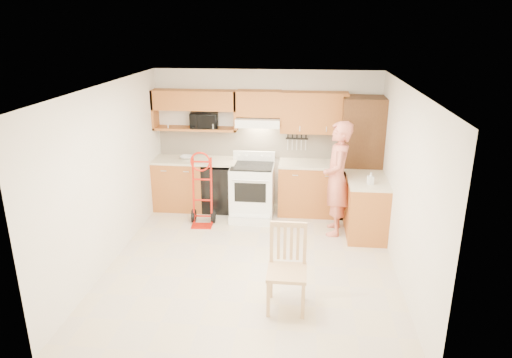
% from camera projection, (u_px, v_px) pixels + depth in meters
% --- Properties ---
extents(floor, '(4.00, 4.50, 0.02)m').
position_uv_depth(floor, '(252.00, 263.00, 6.67)').
color(floor, '#BFB09E').
rests_on(floor, ground).
extents(ceiling, '(4.00, 4.50, 0.02)m').
position_uv_depth(ceiling, '(252.00, 86.00, 5.86)').
color(ceiling, white).
rests_on(ceiling, ground).
extents(wall_back, '(4.00, 0.02, 2.50)m').
position_uv_depth(wall_back, '(266.00, 140.00, 8.39)').
color(wall_back, beige).
rests_on(wall_back, ground).
extents(wall_front, '(4.00, 0.02, 2.50)m').
position_uv_depth(wall_front, '(223.00, 262.00, 4.14)').
color(wall_front, beige).
rests_on(wall_front, ground).
extents(wall_left, '(0.02, 4.50, 2.50)m').
position_uv_depth(wall_left, '(109.00, 175.00, 6.47)').
color(wall_left, beige).
rests_on(wall_left, ground).
extents(wall_right, '(0.02, 4.50, 2.50)m').
position_uv_depth(wall_right, '(405.00, 186.00, 6.06)').
color(wall_right, beige).
rests_on(wall_right, ground).
extents(backsplash, '(3.92, 0.03, 0.55)m').
position_uv_depth(backsplash, '(266.00, 143.00, 8.38)').
color(backsplash, beige).
rests_on(backsplash, wall_back).
extents(lower_cab_left, '(0.90, 0.60, 0.90)m').
position_uv_depth(lower_cab_left, '(180.00, 184.00, 8.51)').
color(lower_cab_left, '#9E5428').
rests_on(lower_cab_left, ground).
extents(dishwasher, '(0.60, 0.60, 0.85)m').
position_uv_depth(dishwasher, '(221.00, 187.00, 8.45)').
color(dishwasher, black).
rests_on(dishwasher, ground).
extents(lower_cab_right, '(1.14, 0.60, 0.90)m').
position_uv_depth(lower_cab_right, '(311.00, 189.00, 8.27)').
color(lower_cab_right, '#9E5428').
rests_on(lower_cab_right, ground).
extents(countertop_left, '(1.50, 0.63, 0.04)m').
position_uv_depth(countertop_left, '(195.00, 160.00, 8.33)').
color(countertop_left, '#C2B89A').
rests_on(countertop_left, lower_cab_left).
extents(countertop_right, '(1.14, 0.63, 0.04)m').
position_uv_depth(countertop_right, '(312.00, 164.00, 8.12)').
color(countertop_right, '#C2B89A').
rests_on(countertop_right, lower_cab_right).
extents(cab_return_right, '(0.60, 1.00, 0.90)m').
position_uv_depth(cab_return_right, '(366.00, 208.00, 7.43)').
color(cab_return_right, '#9E5428').
rests_on(cab_return_right, ground).
extents(countertop_return, '(0.63, 1.00, 0.04)m').
position_uv_depth(countertop_return, '(368.00, 180.00, 7.28)').
color(countertop_return, '#C2B89A').
rests_on(countertop_return, cab_return_right).
extents(pantry_tall, '(0.70, 0.60, 2.10)m').
position_uv_depth(pantry_tall, '(360.00, 158.00, 8.00)').
color(pantry_tall, '#4D2C14').
rests_on(pantry_tall, ground).
extents(upper_cab_left, '(1.50, 0.33, 0.34)m').
position_uv_depth(upper_cab_left, '(195.00, 100.00, 8.12)').
color(upper_cab_left, '#9E5428').
rests_on(upper_cab_left, wall_back).
extents(upper_shelf_mw, '(1.50, 0.33, 0.04)m').
position_uv_depth(upper_shelf_mw, '(196.00, 129.00, 8.28)').
color(upper_shelf_mw, '#9E5428').
rests_on(upper_shelf_mw, wall_back).
extents(upper_cab_center, '(0.76, 0.33, 0.44)m').
position_uv_depth(upper_cab_center, '(259.00, 103.00, 8.02)').
color(upper_cab_center, '#9E5428').
rests_on(upper_cab_center, wall_back).
extents(upper_cab_right, '(1.14, 0.33, 0.70)m').
position_uv_depth(upper_cab_right, '(314.00, 112.00, 7.97)').
color(upper_cab_right, '#9E5428').
rests_on(upper_cab_right, wall_back).
extents(range_hood, '(0.76, 0.46, 0.14)m').
position_uv_depth(range_hood, '(258.00, 122.00, 8.05)').
color(range_hood, white).
rests_on(range_hood, wall_back).
extents(knife_strip, '(0.40, 0.05, 0.29)m').
position_uv_depth(knife_strip, '(297.00, 142.00, 8.29)').
color(knife_strip, black).
rests_on(knife_strip, backsplash).
extents(microwave, '(0.53, 0.39, 0.27)m').
position_uv_depth(microwave, '(204.00, 120.00, 8.21)').
color(microwave, black).
rests_on(microwave, upper_shelf_mw).
extents(range, '(0.74, 0.98, 1.10)m').
position_uv_depth(range, '(252.00, 187.00, 8.09)').
color(range, white).
rests_on(range, ground).
extents(person, '(0.46, 0.69, 1.85)m').
position_uv_depth(person, '(337.00, 179.00, 7.34)').
color(person, '#CA6856').
rests_on(person, ground).
extents(hand_truck, '(0.47, 0.44, 1.15)m').
position_uv_depth(hand_truck, '(202.00, 193.00, 7.74)').
color(hand_truck, '#B6180A').
rests_on(hand_truck, ground).
extents(dining_chair, '(0.47, 0.51, 1.03)m').
position_uv_depth(dining_chair, '(287.00, 270.00, 5.46)').
color(dining_chair, tan).
rests_on(dining_chair, ground).
extents(soap_bottle, '(0.10, 0.10, 0.19)m').
position_uv_depth(soap_bottle, '(371.00, 178.00, 7.02)').
color(soap_bottle, white).
rests_on(soap_bottle, countertop_return).
extents(bowl, '(0.26, 0.26, 0.05)m').
position_uv_depth(bowl, '(186.00, 157.00, 8.33)').
color(bowl, white).
rests_on(bowl, countertop_left).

